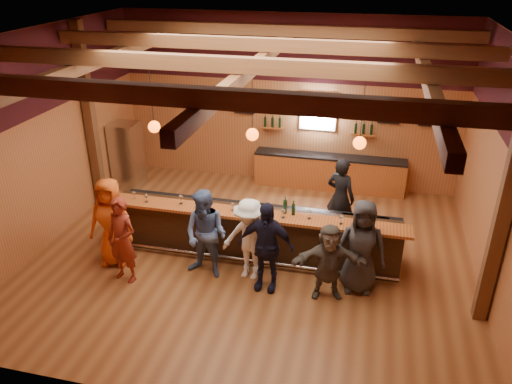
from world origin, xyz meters
TOP-DOWN VIEW (x-y plane):
  - room at (0.00, 0.06)m, footprint 9.04×9.00m
  - bar_counter at (0.02, 0.15)m, footprint 6.30×1.07m
  - back_bar_cabinet at (1.20, 3.72)m, footprint 4.00×0.52m
  - window at (0.80, 3.95)m, footprint 0.95×0.09m
  - framed_pictures at (1.67, 3.94)m, footprint 5.35×0.05m
  - wine_shelves at (0.80, 3.88)m, footprint 3.00×0.18m
  - pendant_lights at (0.00, 0.00)m, footprint 4.24×0.24m
  - stainless_fridge at (-4.10, 2.60)m, footprint 0.70×0.70m
  - customer_orange at (-2.69, -0.89)m, footprint 0.96×0.67m
  - customer_redvest at (-2.21, -1.39)m, footprint 0.72×0.56m
  - customer_denim at (-0.71, -0.87)m, footprint 1.00×0.85m
  - customer_white at (0.12, -0.76)m, footprint 1.17×0.78m
  - customer_navy at (0.50, -1.02)m, footprint 1.08×0.49m
  - customer_brown at (1.67, -1.01)m, footprint 1.45×0.75m
  - customer_dark at (2.22, -0.66)m, footprint 0.96×0.67m
  - bartender at (1.67, 1.35)m, footprint 0.79×0.67m
  - ice_bucket at (0.08, -0.14)m, footprint 0.21×0.21m
  - bottle_a at (0.67, -0.02)m, footprint 0.08×0.08m
  - bottle_b at (0.85, -0.05)m, footprint 0.07×0.07m
  - glass_a at (-2.54, -0.14)m, footprint 0.08×0.08m
  - glass_b at (-2.23, -0.21)m, footprint 0.08×0.08m
  - glass_c at (-1.50, -0.12)m, footprint 0.09×0.09m
  - glass_d at (-0.90, -0.22)m, footprint 0.08×0.08m
  - glass_e at (-0.38, -0.15)m, footprint 0.07×0.07m
  - glass_f at (0.68, -0.22)m, footprint 0.09×0.09m
  - glass_g at (1.18, -0.14)m, footprint 0.09×0.09m
  - glass_h at (1.80, -0.21)m, footprint 0.08×0.08m

SIDE VIEW (x-z plane):
  - back_bar_cabinet at x=1.20m, z-range 0.00..0.95m
  - bar_counter at x=0.02m, z-range -0.03..1.08m
  - customer_brown at x=1.67m, z-range 0.00..1.50m
  - customer_white at x=0.12m, z-range 0.00..1.69m
  - customer_redvest at x=-2.21m, z-range 0.00..1.76m
  - stainless_fridge at x=-4.10m, z-range 0.00..1.80m
  - customer_navy at x=0.50m, z-range 0.00..1.81m
  - customer_denim at x=-0.71m, z-range 0.00..1.82m
  - bartender at x=1.67m, z-range 0.00..1.83m
  - customer_dark at x=2.22m, z-range 0.00..1.86m
  - customer_orange at x=-2.69m, z-range 0.00..1.87m
  - ice_bucket at x=0.08m, z-range 1.11..1.34m
  - glass_e at x=-0.38m, z-range 1.15..1.31m
  - bottle_b at x=0.85m, z-range 1.08..1.38m
  - glass_a at x=-2.54m, z-range 1.15..1.32m
  - glass_b at x=-2.23m, z-range 1.15..1.32m
  - glass_d at x=-0.90m, z-range 1.15..1.33m
  - glass_h at x=1.80m, z-range 1.15..1.34m
  - glass_f at x=0.68m, z-range 1.15..1.34m
  - glass_g at x=1.18m, z-range 1.15..1.35m
  - bottle_a at x=0.67m, z-range 1.07..1.44m
  - glass_c at x=-1.50m, z-range 1.15..1.35m
  - wine_shelves at x=0.80m, z-range 1.47..1.77m
  - window at x=0.80m, z-range 1.57..2.52m
  - framed_pictures at x=1.67m, z-range 1.88..2.33m
  - pendant_lights at x=0.00m, z-range 2.02..3.39m
  - room at x=0.00m, z-range 0.95..5.47m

